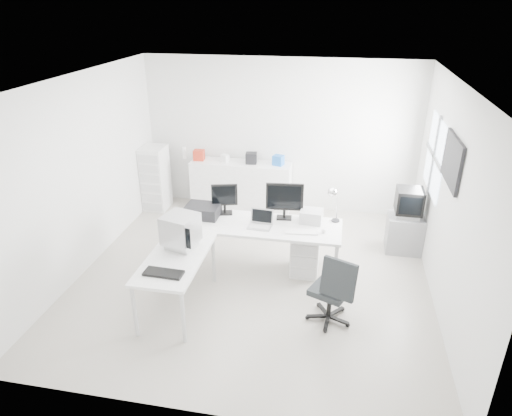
% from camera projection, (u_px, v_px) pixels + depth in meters
% --- Properties ---
extents(floor, '(5.00, 5.00, 0.01)m').
position_uv_depth(floor, '(253.00, 275.00, 6.72)').
color(floor, silver).
rests_on(floor, ground).
extents(ceiling, '(5.00, 5.00, 0.01)m').
position_uv_depth(ceiling, '(253.00, 81.00, 5.53)').
color(ceiling, white).
rests_on(ceiling, back_wall).
extents(back_wall, '(5.00, 0.02, 2.80)m').
position_uv_depth(back_wall, '(280.00, 136.00, 8.35)').
color(back_wall, silver).
rests_on(back_wall, floor).
extents(left_wall, '(0.02, 5.00, 2.80)m').
position_uv_depth(left_wall, '(83.00, 175.00, 6.55)').
color(left_wall, silver).
rests_on(left_wall, floor).
extents(right_wall, '(0.02, 5.00, 2.80)m').
position_uv_depth(right_wall, '(449.00, 201.00, 5.70)').
color(right_wall, silver).
rests_on(right_wall, floor).
extents(window, '(0.02, 1.20, 1.10)m').
position_uv_depth(window, '(435.00, 156.00, 6.69)').
color(window, white).
rests_on(window, right_wall).
extents(wall_picture, '(0.04, 0.90, 0.60)m').
position_uv_depth(wall_picture, '(452.00, 161.00, 5.58)').
color(wall_picture, black).
rests_on(wall_picture, right_wall).
extents(main_desk, '(2.40, 0.80, 0.75)m').
position_uv_depth(main_desk, '(258.00, 246.00, 6.73)').
color(main_desk, white).
rests_on(main_desk, floor).
extents(side_desk, '(0.70, 1.40, 0.75)m').
position_uv_depth(side_desk, '(178.00, 282.00, 5.90)').
color(side_desk, white).
rests_on(side_desk, floor).
extents(drawer_pedestal, '(0.40, 0.50, 0.60)m').
position_uv_depth(drawer_pedestal, '(305.00, 254.00, 6.69)').
color(drawer_pedestal, white).
rests_on(drawer_pedestal, floor).
extents(inkjet_printer, '(0.50, 0.40, 0.17)m').
position_uv_depth(inkjet_printer, '(203.00, 211.00, 6.77)').
color(inkjet_printer, black).
rests_on(inkjet_printer, main_desk).
extents(lcd_monitor_small, '(0.43, 0.31, 0.49)m').
position_uv_depth(lcd_monitor_small, '(225.00, 199.00, 6.79)').
color(lcd_monitor_small, black).
rests_on(lcd_monitor_small, main_desk).
extents(lcd_monitor_large, '(0.56, 0.27, 0.57)m').
position_uv_depth(lcd_monitor_large, '(285.00, 201.00, 6.62)').
color(lcd_monitor_large, black).
rests_on(lcd_monitor_large, main_desk).
extents(laptop, '(0.37, 0.38, 0.23)m').
position_uv_depth(laptop, '(260.00, 220.00, 6.43)').
color(laptop, '#B7B7BA').
rests_on(laptop, main_desk).
extents(white_keyboard, '(0.47, 0.19, 0.02)m').
position_uv_depth(white_keyboard, '(302.00, 232.00, 6.32)').
color(white_keyboard, white).
rests_on(white_keyboard, main_desk).
extents(white_mouse, '(0.06, 0.06, 0.06)m').
position_uv_depth(white_mouse, '(324.00, 231.00, 6.31)').
color(white_mouse, white).
rests_on(white_mouse, main_desk).
extents(laser_printer, '(0.33, 0.29, 0.18)m').
position_uv_depth(laser_printer, '(311.00, 216.00, 6.60)').
color(laser_printer, '#B8B8B8').
rests_on(laser_printer, main_desk).
extents(desk_lamp, '(0.19, 0.19, 0.49)m').
position_uv_depth(desk_lamp, '(337.00, 206.00, 6.55)').
color(desk_lamp, silver).
rests_on(desk_lamp, main_desk).
extents(crt_monitor, '(0.52, 0.52, 0.49)m').
position_uv_depth(crt_monitor, '(181.00, 231.00, 5.86)').
color(crt_monitor, '#B7B7BA').
rests_on(crt_monitor, side_desk).
extents(black_keyboard, '(0.48, 0.21, 0.03)m').
position_uv_depth(black_keyboard, '(164.00, 273.00, 5.38)').
color(black_keyboard, black).
rests_on(black_keyboard, side_desk).
extents(office_chair, '(0.75, 0.75, 0.99)m').
position_uv_depth(office_chair, '(331.00, 287.00, 5.59)').
color(office_chair, '#242829').
rests_on(office_chair, floor).
extents(tv_cabinet, '(0.55, 0.45, 0.60)m').
position_uv_depth(tv_cabinet, '(404.00, 233.00, 7.26)').
color(tv_cabinet, gray).
rests_on(tv_cabinet, floor).
extents(crt_tv, '(0.50, 0.48, 0.45)m').
position_uv_depth(crt_tv, '(409.00, 203.00, 7.04)').
color(crt_tv, black).
rests_on(crt_tv, tv_cabinet).
extents(sideboard, '(1.87, 0.47, 0.94)m').
position_uv_depth(sideboard, '(241.00, 186.00, 8.63)').
color(sideboard, white).
rests_on(sideboard, floor).
extents(clutter_box_a, '(0.20, 0.18, 0.19)m').
position_uv_depth(clutter_box_a, '(199.00, 155.00, 8.53)').
color(clutter_box_a, '#B22C19').
rests_on(clutter_box_a, sideboard).
extents(clutter_box_b, '(0.17, 0.16, 0.13)m').
position_uv_depth(clutter_box_b, '(225.00, 158.00, 8.45)').
color(clutter_box_b, white).
rests_on(clutter_box_b, sideboard).
extents(clutter_box_c, '(0.22, 0.20, 0.20)m').
position_uv_depth(clutter_box_c, '(251.00, 158.00, 8.35)').
color(clutter_box_c, black).
rests_on(clutter_box_c, sideboard).
extents(clutter_box_d, '(0.22, 0.20, 0.18)m').
position_uv_depth(clutter_box_d, '(278.00, 160.00, 8.27)').
color(clutter_box_d, blue).
rests_on(clutter_box_d, sideboard).
extents(clutter_bottle, '(0.07, 0.07, 0.22)m').
position_uv_depth(clutter_bottle, '(184.00, 153.00, 8.61)').
color(clutter_bottle, white).
rests_on(clutter_bottle, sideboard).
extents(filing_cabinet, '(0.43, 0.51, 1.22)m').
position_uv_depth(filing_cabinet, '(156.00, 178.00, 8.62)').
color(filing_cabinet, white).
rests_on(filing_cabinet, floor).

